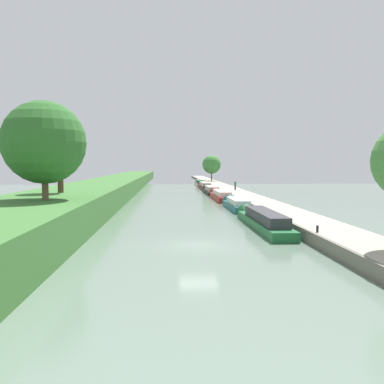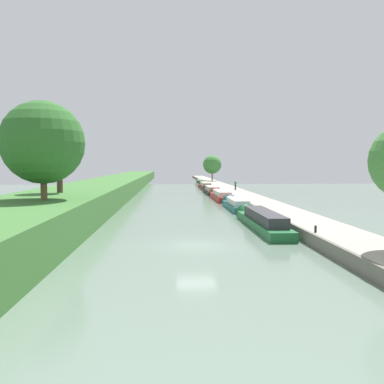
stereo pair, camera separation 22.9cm
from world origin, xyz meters
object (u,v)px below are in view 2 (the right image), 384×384
object	(u,v)px
mooring_bollard_near	(316,229)
mooring_bollard_far	(206,180)
narrowboat_black	(211,190)
narrowboat_cream	(200,183)
person_walking	(235,185)
narrowboat_teal	(236,204)
narrowboat_green	(261,220)
narrowboat_maroon	(205,186)
narrowboat_red	(220,196)

from	to	relation	value
mooring_bollard_near	mooring_bollard_far	xyz separation A→B (m)	(0.00, 78.53, 0.00)
narrowboat_black	narrowboat_cream	bearing A→B (deg)	89.73
person_walking	mooring_bollard_near	bearing A→B (deg)	-92.56
narrowboat_teal	person_walking	bearing A→B (deg)	80.56
narrowboat_cream	mooring_bollard_near	size ratio (longest dim) A/B	25.27
narrowboat_green	narrowboat_maroon	xyz separation A→B (m)	(0.12, 53.65, -0.04)
narrowboat_black	narrowboat_maroon	size ratio (longest dim) A/B	0.87
narrowboat_teal	person_walking	world-z (taller)	person_walking
narrowboat_maroon	narrowboat_cream	bearing A→B (deg)	90.09
narrowboat_green	person_walking	world-z (taller)	person_walking
mooring_bollard_far	narrowboat_green	bearing A→B (deg)	-91.57
mooring_bollard_far	narrowboat_red	bearing A→B (deg)	-92.43
narrowboat_cream	mooring_bollard_far	xyz separation A→B (m)	(1.85, 4.42, 0.49)
narrowboat_black	narrowboat_teal	bearing A→B (deg)	-89.42
narrowboat_red	narrowboat_cream	distance (m)	40.22
narrowboat_green	narrowboat_teal	bearing A→B (deg)	89.07
narrowboat_maroon	mooring_bollard_near	world-z (taller)	narrowboat_maroon
narrowboat_red	mooring_bollard_far	distance (m)	44.69
narrowboat_red	mooring_bollard_far	world-z (taller)	narrowboat_red
narrowboat_maroon	mooring_bollard_near	xyz separation A→B (m)	(1.83, -60.91, 0.46)
narrowboat_green	narrowboat_maroon	size ratio (longest dim) A/B	0.98
narrowboat_maroon	narrowboat_black	bearing A→B (deg)	-90.61
mooring_bollard_near	mooring_bollard_far	world-z (taller)	same
narrowboat_red	narrowboat_black	distance (m)	12.76
narrowboat_red	mooring_bollard_near	size ratio (longest dim) A/B	27.32
narrowboat_black	mooring_bollard_near	xyz separation A→B (m)	(1.98, -46.64, 0.50)
person_walking	mooring_bollard_far	bearing A→B (deg)	93.12
narrowboat_teal	narrowboat_green	bearing A→B (deg)	-90.93
narrowboat_black	narrowboat_maroon	world-z (taller)	narrowboat_maroon
narrowboat_red	mooring_bollard_near	bearing A→B (deg)	-86.80
narrowboat_maroon	narrowboat_cream	size ratio (longest dim) A/B	1.24
narrowboat_teal	narrowboat_cream	bearing A→B (deg)	90.14
mooring_bollard_near	narrowboat_black	bearing A→B (deg)	92.43
narrowboat_red	narrowboat_maroon	size ratio (longest dim) A/B	0.87
narrowboat_black	person_walking	bearing A→B (deg)	-41.65
narrowboat_green	mooring_bollard_far	bearing A→B (deg)	88.43
narrowboat_black	narrowboat_green	bearing A→B (deg)	-89.96
narrowboat_green	mooring_bollard_near	distance (m)	7.52
narrowboat_black	mooring_bollard_far	size ratio (longest dim) A/B	27.27
narrowboat_maroon	person_walking	xyz separation A→B (m)	(3.76, -17.75, 1.10)
mooring_bollard_near	narrowboat_red	bearing A→B (deg)	93.20
person_walking	mooring_bollard_far	xyz separation A→B (m)	(-1.93, 35.37, -0.65)
narrowboat_teal	narrowboat_black	world-z (taller)	narrowboat_black
narrowboat_black	mooring_bollard_near	world-z (taller)	narrowboat_black
person_walking	mooring_bollard_near	xyz separation A→B (m)	(-1.93, -43.16, -0.65)
narrowboat_maroon	narrowboat_cream	distance (m)	13.19
narrowboat_teal	narrowboat_black	bearing A→B (deg)	90.58
person_walking	narrowboat_teal	bearing A→B (deg)	-99.44
narrowboat_green	mooring_bollard_far	size ratio (longest dim) A/B	30.72
person_walking	mooring_bollard_near	distance (m)	43.21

